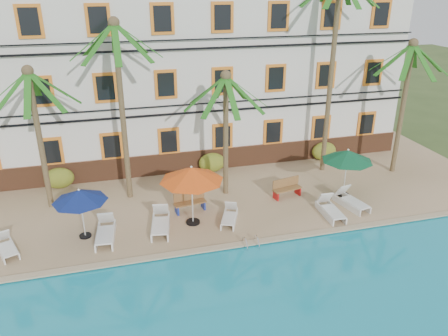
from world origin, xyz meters
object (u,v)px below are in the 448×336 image
object	(u,v)px
umbrella_red	(192,174)
lounger_f	(351,201)
umbrella_blue	(80,196)
pool_ladder	(251,245)
palm_b	(120,89)
palm_e	(406,89)
lounger_d	(230,216)
palm_a	(36,119)
palm_c	(226,116)
lounger_e	(330,209)
palm_d	(333,53)
bench_left	(190,201)
bench_right	(286,188)
lounger_a	(6,247)
umbrella_green	(348,156)
lounger_b	(105,232)
lounger_c	(161,223)

from	to	relation	value
umbrella_red	lounger_f	bearing A→B (deg)	-3.03
umbrella_blue	pool_ladder	xyz separation A→B (m)	(6.53, -2.39, -1.91)
palm_b	palm_e	bearing A→B (deg)	-2.29
umbrella_blue	pool_ladder	size ratio (longest dim) A/B	3.01
umbrella_red	lounger_d	distance (m)	2.66
palm_e	lounger_d	size ratio (longest dim) A/B	4.13
palm_a	palm_e	bearing A→B (deg)	-1.71
palm_c	umbrella_blue	world-z (taller)	palm_c
lounger_e	umbrella_red	bearing A→B (deg)	171.52
umbrella_blue	lounger_d	distance (m)	6.43
palm_e	lounger_d	world-z (taller)	palm_e
palm_a	lounger_e	distance (m)	13.74
palm_d	lounger_e	xyz separation A→B (m)	(-2.04, -4.86, -6.21)
lounger_d	bench_left	xyz separation A→B (m)	(-1.53, 1.45, 0.22)
lounger_e	bench_right	size ratio (longest dim) A/B	1.24
lounger_e	lounger_f	size ratio (longest dim) A/B	0.96
umbrella_blue	umbrella_red	world-z (taller)	umbrella_red
lounger_a	pool_ladder	bearing A→B (deg)	-11.84
lounger_a	pool_ladder	world-z (taller)	lounger_a
palm_c	palm_d	bearing A→B (deg)	13.15
palm_e	umbrella_green	size ratio (longest dim) A/B	2.92
lounger_d	bench_left	size ratio (longest dim) A/B	1.13
lounger_a	umbrella_green	bearing A→B (deg)	4.01
palm_b	umbrella_green	xyz separation A→B (m)	(10.32, -2.59, -3.29)
umbrella_green	lounger_f	distance (m)	2.17
pool_ladder	palm_a	bearing A→B (deg)	145.48
lounger_a	lounger_b	world-z (taller)	lounger_b
umbrella_blue	bench_right	bearing A→B (deg)	7.78
lounger_a	lounger_e	xyz separation A→B (m)	(13.76, -0.59, 0.04)
palm_a	lounger_c	world-z (taller)	palm_a
umbrella_red	pool_ladder	xyz separation A→B (m)	(1.94, -2.32, -2.36)
lounger_b	lounger_f	world-z (taller)	lounger_b
bench_right	palm_d	bearing A→B (deg)	38.09
umbrella_red	lounger_d	world-z (taller)	umbrella_red
palm_a	palm_d	size ratio (longest dim) A/B	0.64
pool_ladder	umbrella_blue	bearing A→B (deg)	159.87
lounger_b	lounger_f	size ratio (longest dim) A/B	1.02
palm_e	lounger_b	bearing A→B (deg)	-169.10
lounger_c	lounger_f	bearing A→B (deg)	-1.63
palm_e	bench_right	xyz separation A→B (m)	(-7.01, -1.37, -4.20)
umbrella_blue	lounger_f	bearing A→B (deg)	-2.22
palm_c	umbrella_blue	xyz separation A→B (m)	(-6.77, -2.45, -2.13)
umbrella_green	pool_ladder	bearing A→B (deg)	-152.38
umbrella_blue	umbrella_green	bearing A→B (deg)	3.11
umbrella_green	umbrella_blue	bearing A→B (deg)	-176.89
umbrella_red	lounger_e	bearing A→B (deg)	-8.48
palm_c	umbrella_red	bearing A→B (deg)	-130.92
lounger_f	lounger_a	bearing A→B (deg)	179.75
umbrella_blue	bench_left	size ratio (longest dim) A/B	1.44
palm_a	lounger_b	distance (m)	5.92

